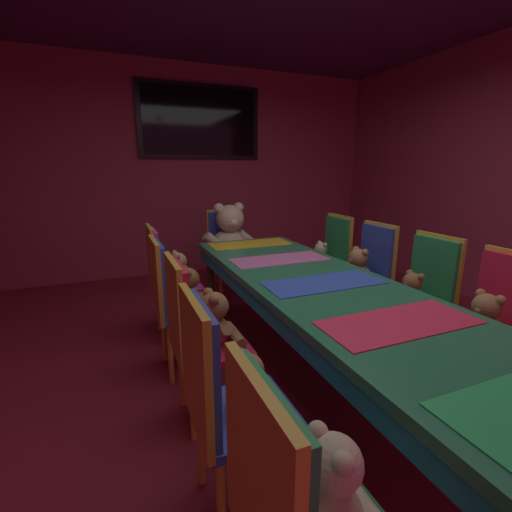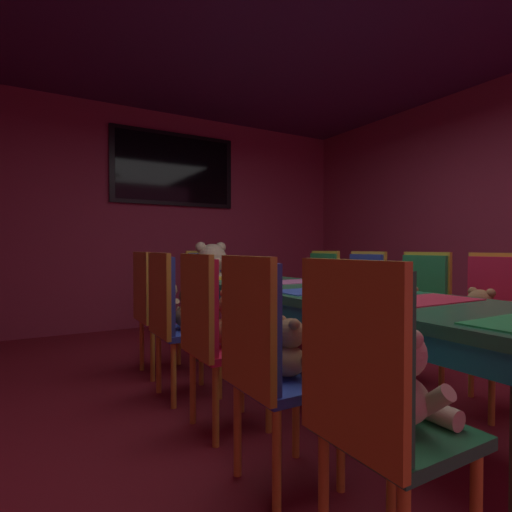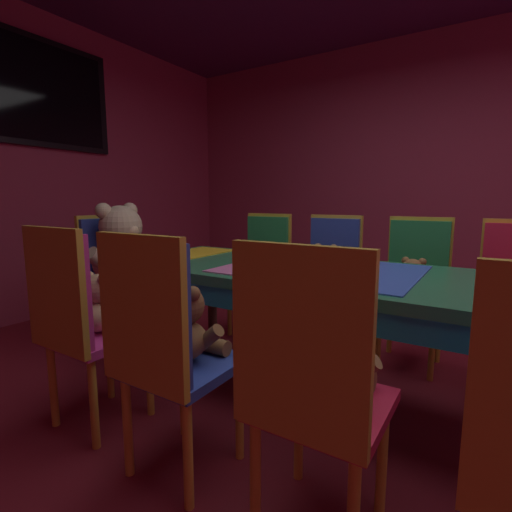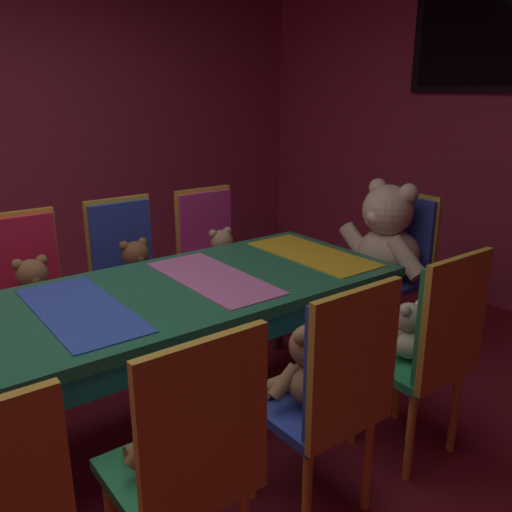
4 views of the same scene
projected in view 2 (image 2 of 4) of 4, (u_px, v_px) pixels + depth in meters
ground_plane at (330, 402)px, 2.65m from camera, size 7.90×7.90×0.00m
wall_back at (172, 219)px, 5.39m from camera, size 5.20×0.12×2.80m
banquet_table at (331, 303)px, 2.64m from camera, size 0.90×3.03×0.75m
chair_left_0 at (369, 390)px, 1.20m from camera, size 0.42×0.41×0.98m
teddy_left_0 at (402, 383)px, 1.27m from camera, size 0.26×0.33×0.31m
chair_left_1 at (263, 349)px, 1.67m from camera, size 0.42×0.41×0.98m
teddy_left_1 at (291, 351)px, 1.74m from camera, size 0.21×0.28×0.26m
chair_left_2 at (210, 325)px, 2.21m from camera, size 0.42×0.41×0.98m
teddy_left_2 at (233, 322)px, 2.28m from camera, size 0.27×0.34×0.32m
chair_left_3 at (171, 311)px, 2.70m from camera, size 0.42×0.41×0.98m
teddy_left_3 at (191, 309)px, 2.78m from camera, size 0.26×0.33×0.31m
chair_left_4 at (151, 300)px, 3.22m from camera, size 0.42×0.41×0.98m
teddy_left_4 at (169, 301)px, 3.29m from camera, size 0.24×0.31×0.30m
chair_right_1 at (493, 313)px, 2.58m from camera, size 0.42×0.41×0.98m
teddy_right_1 at (479, 316)px, 2.51m from camera, size 0.25×0.33×0.31m
chair_right_2 at (420, 303)px, 3.08m from camera, size 0.42×0.41×0.98m
teddy_right_2 at (407, 307)px, 3.01m from camera, size 0.22×0.29×0.27m
chair_right_3 at (362, 295)px, 3.60m from camera, size 0.42×0.41×0.98m
teddy_right_3 at (349, 296)px, 3.53m from camera, size 0.27×0.34×0.32m
chair_right_4 at (319, 289)px, 4.11m from camera, size 0.42×0.41×0.98m
teddy_right_4 at (308, 292)px, 4.03m from camera, size 0.22×0.28×0.26m
throne_chair at (206, 286)px, 4.42m from camera, size 0.41×0.42×0.98m
king_teddy_bear at (212, 276)px, 4.27m from camera, size 0.66×0.51×0.62m
wall_tv at (174, 169)px, 5.30m from camera, size 1.64×0.06×0.95m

